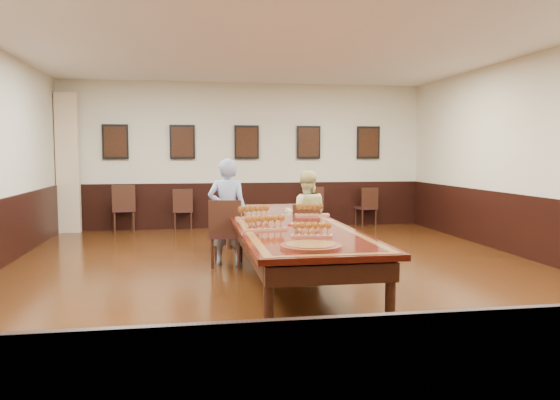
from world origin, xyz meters
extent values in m
cube|color=black|center=(0.00, 0.00, -0.01)|extent=(8.00, 10.00, 0.02)
cube|color=white|center=(0.00, 0.00, 3.21)|extent=(8.00, 10.00, 0.02)
cube|color=beige|center=(0.00, 5.01, 1.60)|extent=(8.00, 0.02, 3.20)
cube|color=beige|center=(0.00, -5.01, 1.60)|extent=(8.00, 0.02, 3.20)
cube|color=beige|center=(4.01, 0.00, 1.60)|extent=(0.02, 10.00, 3.20)
imported|color=#4969B6|center=(-0.72, 0.96, 0.79)|extent=(0.64, 0.48, 1.59)
imported|color=#ECE693|center=(0.53, 1.18, 0.70)|extent=(0.79, 0.67, 1.39)
cube|color=#D54770|center=(0.60, -0.04, 0.76)|extent=(0.09, 0.16, 0.01)
cube|color=#D1B88F|center=(-3.75, 4.82, 1.45)|extent=(0.45, 0.18, 2.90)
cube|color=black|center=(0.00, 4.98, 0.50)|extent=(7.98, 0.04, 1.00)
cube|color=black|center=(3.98, 0.00, 0.50)|extent=(0.04, 9.98, 1.00)
cube|color=#330C08|center=(0.00, 0.00, 0.72)|extent=(1.40, 5.00, 0.06)
cube|color=olive|center=(0.00, 0.00, 0.75)|extent=(1.28, 4.88, 0.00)
cube|color=#330C08|center=(0.00, 0.00, 0.75)|extent=(1.10, 4.70, 0.00)
cube|color=black|center=(0.00, 0.00, 0.57)|extent=(1.25, 4.85, 0.18)
cylinder|color=black|center=(-0.58, -2.32, 0.34)|extent=(0.10, 0.10, 0.69)
cylinder|color=black|center=(0.58, -2.32, 0.34)|extent=(0.10, 0.10, 0.69)
cylinder|color=black|center=(-0.58, 2.32, 0.34)|extent=(0.10, 0.10, 0.69)
cylinder|color=black|center=(0.58, 2.32, 0.34)|extent=(0.10, 0.10, 0.69)
cube|color=black|center=(-2.80, 4.94, 1.90)|extent=(0.54, 0.03, 0.74)
cube|color=black|center=(-2.80, 4.92, 1.90)|extent=(0.46, 0.01, 0.64)
cube|color=black|center=(-1.40, 4.94, 1.90)|extent=(0.54, 0.03, 0.74)
cube|color=black|center=(-1.40, 4.92, 1.90)|extent=(0.46, 0.01, 0.64)
cube|color=black|center=(0.00, 4.94, 1.90)|extent=(0.54, 0.03, 0.74)
cube|color=black|center=(0.00, 4.92, 1.90)|extent=(0.46, 0.01, 0.64)
cube|color=black|center=(1.40, 4.94, 1.90)|extent=(0.54, 0.03, 0.74)
cube|color=black|center=(1.40, 4.92, 1.90)|extent=(0.46, 0.01, 0.64)
cube|color=black|center=(2.80, 4.94, 1.90)|extent=(0.54, 0.03, 0.74)
cube|color=black|center=(2.80, 4.92, 1.90)|extent=(0.46, 0.01, 0.64)
cube|color=#9C5B41|center=(-0.39, 0.41, 0.77)|extent=(0.53, 0.32, 0.03)
cube|color=#9C5B41|center=(0.49, 0.58, 0.77)|extent=(0.50, 0.19, 0.03)
cube|color=#9C5B41|center=(-0.39, -0.77, 0.77)|extent=(0.53, 0.24, 0.03)
cube|color=#9C5B41|center=(0.04, -1.34, 0.76)|extent=(0.47, 0.22, 0.03)
cylinder|color=#B70C12|center=(0.06, -0.35, 0.76)|extent=(0.20, 0.20, 0.02)
cylinder|color=silver|center=(0.06, -0.35, 0.77)|extent=(0.11, 0.11, 0.01)
cylinder|color=#591D11|center=(-0.13, -2.05, 0.77)|extent=(0.60, 0.60, 0.04)
cylinder|color=olive|center=(-0.13, -2.05, 0.79)|extent=(0.48, 0.48, 0.01)
camera|label=1|loc=(-1.28, -7.11, 1.68)|focal=35.00mm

